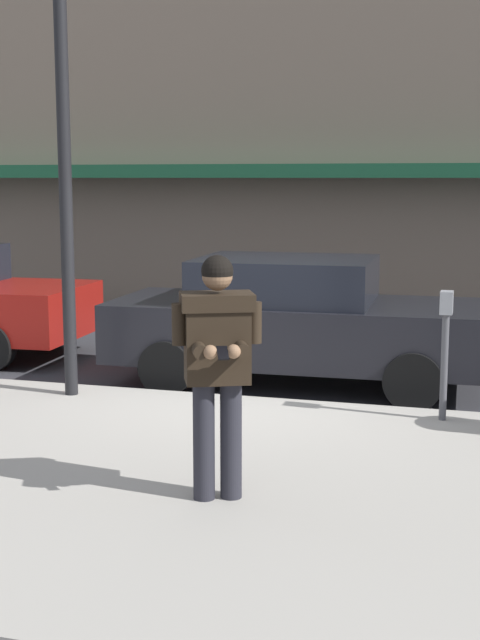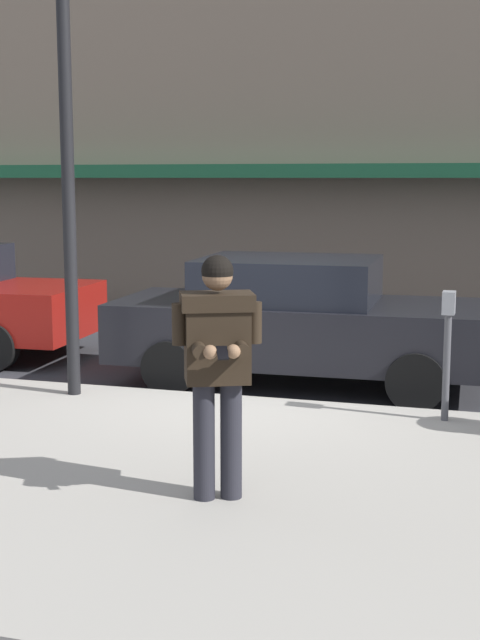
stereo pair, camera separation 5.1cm
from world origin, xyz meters
TOP-DOWN VIEW (x-y plane):
  - ground_plane at (0.00, 0.00)m, footprint 80.00×80.00m
  - sidewalk at (1.00, -2.85)m, footprint 32.00×5.30m
  - curb_paint_line at (1.00, 0.05)m, footprint 28.00×0.12m
  - parked_sedan_mid at (0.27, 1.04)m, footprint 4.56×2.04m
  - man_texting_on_phone at (0.63, -3.27)m, footprint 0.61×0.65m
  - street_lamp_post at (-1.87, -0.65)m, footprint 0.36×0.36m
  - parking_meter at (2.10, -0.60)m, footprint 0.12×0.18m

SIDE VIEW (x-z plane):
  - ground_plane at x=0.00m, z-range 0.00..0.00m
  - curb_paint_line at x=1.00m, z-range 0.00..0.01m
  - sidewalk at x=1.00m, z-range 0.00..0.14m
  - parked_sedan_mid at x=0.27m, z-range 0.02..1.56m
  - parking_meter at x=2.10m, z-range 0.33..1.60m
  - man_texting_on_phone at x=0.63m, z-range 0.35..2.15m
  - street_lamp_post at x=-1.87m, z-range 0.70..5.58m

